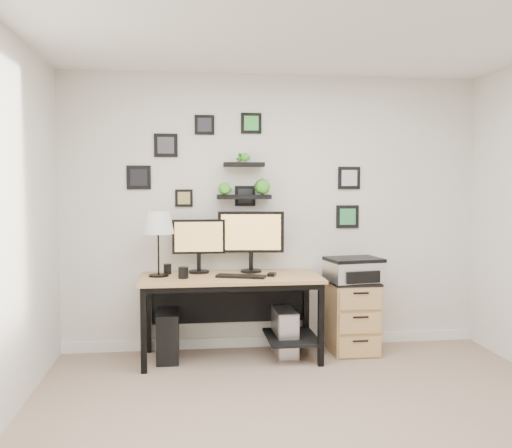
{
  "coord_description": "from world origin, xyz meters",
  "views": [
    {
      "loc": [
        -0.85,
        -3.39,
        1.57
      ],
      "look_at": [
        -0.2,
        1.83,
        1.2
      ],
      "focal_mm": 40.0,
      "sensor_mm": 36.0,
      "label": 1
    }
  ],
  "objects": [
    {
      "name": "table_lamp",
      "position": [
        -1.08,
        1.7,
        1.21
      ],
      "size": [
        0.28,
        0.28,
        0.58
      ],
      "color": "black",
      "rests_on": "desk"
    },
    {
      "name": "keyboard",
      "position": [
        -0.36,
        1.55,
        0.76
      ],
      "size": [
        0.45,
        0.27,
        0.02
      ],
      "primitive_type": "cube",
      "rotation": [
        0.0,
        0.0,
        -0.33
      ],
      "color": "black",
      "rests_on": "desk"
    },
    {
      "name": "printer",
      "position": [
        0.7,
        1.68,
        0.78
      ],
      "size": [
        0.53,
        0.45,
        0.22
      ],
      "color": "silver",
      "rests_on": "file_cabinet"
    },
    {
      "name": "desk",
      "position": [
        -0.41,
        1.67,
        0.63
      ],
      "size": [
        1.6,
        0.7,
        0.75
      ],
      "color": "tan",
      "rests_on": "ground"
    },
    {
      "name": "pc_tower_grey",
      "position": [
        0.05,
        1.69,
        0.21
      ],
      "size": [
        0.19,
        0.43,
        0.42
      ],
      "color": "gray",
      "rests_on": "ground"
    },
    {
      "name": "monitor_right",
      "position": [
        -0.24,
        1.83,
        1.09
      ],
      "size": [
        0.61,
        0.22,
        0.57
      ],
      "color": "black",
      "rests_on": "desk"
    },
    {
      "name": "mouse",
      "position": [
        -0.08,
        1.59,
        0.76
      ],
      "size": [
        0.1,
        0.11,
        0.03
      ],
      "primitive_type": "cube",
      "rotation": [
        0.0,
        0.0,
        -0.39
      ],
      "color": "black",
      "rests_on": "desk"
    },
    {
      "name": "pen_cup",
      "position": [
        -1.01,
        1.82,
        0.8
      ],
      "size": [
        0.07,
        0.07,
        0.09
      ],
      "primitive_type": "cylinder",
      "color": "black",
      "rests_on": "desk"
    },
    {
      "name": "monitor_left",
      "position": [
        -0.72,
        1.85,
        1.04
      ],
      "size": [
        0.48,
        0.19,
        0.5
      ],
      "color": "black",
      "rests_on": "desk"
    },
    {
      "name": "file_cabinet",
      "position": [
        0.7,
        1.72,
        0.34
      ],
      "size": [
        0.43,
        0.53,
        0.67
      ],
      "color": "tan",
      "rests_on": "ground"
    },
    {
      "name": "pc_tower_black",
      "position": [
        -1.01,
        1.68,
        0.22
      ],
      "size": [
        0.19,
        0.44,
        0.44
      ],
      "primitive_type": "cube",
      "rotation": [
        0.0,
        0.0,
        -0.0
      ],
      "color": "black",
      "rests_on": "ground"
    },
    {
      "name": "room",
      "position": [
        0.0,
        1.98,
        0.05
      ],
      "size": [
        4.0,
        4.0,
        4.0
      ],
      "color": "tan",
      "rests_on": "ground"
    },
    {
      "name": "mug",
      "position": [
        -0.87,
        1.57,
        0.8
      ],
      "size": [
        0.09,
        0.09,
        0.1
      ],
      "primitive_type": "cylinder",
      "color": "black",
      "rests_on": "desk"
    },
    {
      "name": "wall_decor",
      "position": [
        -0.29,
        1.93,
        1.65
      ],
      "size": [
        2.22,
        0.18,
        1.1
      ],
      "color": "black",
      "rests_on": "ground"
    }
  ]
}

